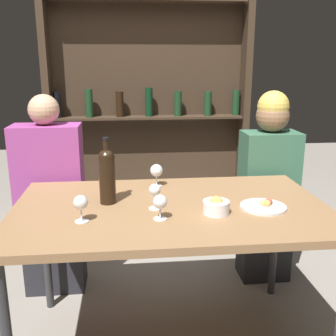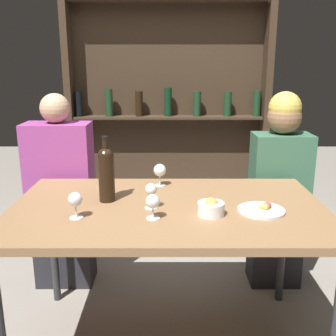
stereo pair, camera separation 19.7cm
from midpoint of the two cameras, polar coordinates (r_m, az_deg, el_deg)
The scene contains 11 objects.
dining_table at distance 1.91m, azimuth 2.98°, elevation -7.14°, with size 1.50×0.90×0.77m.
wine_rack_wall at distance 3.62m, azimuth 1.56°, elevation 10.20°, with size 1.82×0.21×2.21m.
wine_bottle at distance 1.91m, azimuth -6.06°, elevation -0.62°, with size 0.08×0.08×0.32m.
wine_glass_0 at distance 1.74m, azimuth -10.18°, elevation -4.70°, with size 0.06×0.06×0.12m.
wine_glass_1 at distance 1.82m, azimuth 0.60°, elevation -3.37°, with size 0.06×0.06×0.12m.
wine_glass_2 at distance 1.70m, azimuth 1.10°, elevation -5.06°, with size 0.06×0.06×0.11m.
wine_glass_3 at distance 2.16m, azimuth 1.41°, elevation -0.45°, with size 0.07×0.07×0.12m.
food_plate_0 at distance 1.89m, azimuth 16.43°, elevation -5.86°, with size 0.22×0.22×0.04m.
snack_bowl at distance 1.78m, azimuth 9.43°, elevation -5.79°, with size 0.12×0.12×0.08m.
seated_person_left at distance 2.58m, azimuth -13.10°, elevation -4.39°, with size 0.41×0.22×1.25m.
seated_person_right at distance 2.63m, azimuth 17.84°, elevation -3.47°, with size 0.35×0.22×1.26m.
Camera 2 is at (-0.00, -1.77, 1.43)m, focal length 42.00 mm.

